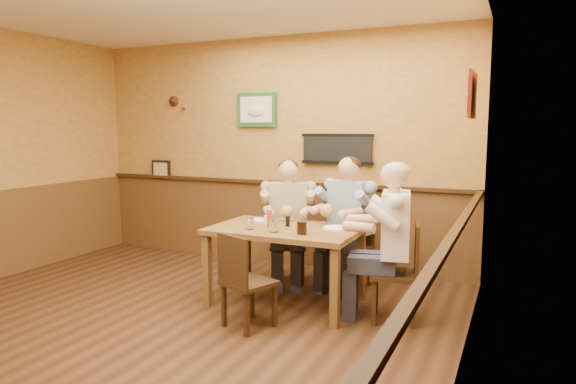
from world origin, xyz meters
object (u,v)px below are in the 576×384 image
(chair_back_left, at_px, (288,243))
(salt_shaker, at_px, (266,220))
(chair_back_right, at_px, (349,246))
(chair_near_side, at_px, (249,280))
(water_glass_mid, at_px, (274,225))
(hot_sauce_bottle, at_px, (269,218))
(dining_table, at_px, (285,237))
(diner_blue_polo, at_px, (349,229))
(diner_white_elder, at_px, (395,251))
(diner_tan_shirt, at_px, (288,227))
(pepper_shaker, at_px, (288,221))
(cola_tumbler, at_px, (302,228))
(chair_right_end, at_px, (394,272))
(water_glass_left, at_px, (250,224))

(chair_back_left, height_order, salt_shaker, chair_back_left)
(chair_back_right, xyz_separation_m, chair_near_side, (-0.43, -1.44, -0.03))
(chair_back_right, distance_m, water_glass_mid, 1.15)
(chair_back_right, distance_m, hot_sauce_bottle, 1.07)
(dining_table, xyz_separation_m, diner_blue_polo, (0.40, 0.77, -0.03))
(diner_white_elder, bearing_deg, diner_blue_polo, -151.13)
(chair_back_right, height_order, diner_tan_shirt, diner_tan_shirt)
(chair_back_left, height_order, pepper_shaker, pepper_shaker)
(dining_table, bearing_deg, water_glass_mid, -90.91)
(dining_table, bearing_deg, cola_tumbler, -40.31)
(chair_right_end, xyz_separation_m, diner_white_elder, (0.00, 0.00, 0.19))
(hot_sauce_bottle, bearing_deg, chair_near_side, -80.22)
(chair_back_left, bearing_deg, chair_right_end, -49.33)
(cola_tumbler, bearing_deg, diner_tan_shirt, 120.88)
(chair_back_right, relative_size, chair_right_end, 0.99)
(water_glass_mid, bearing_deg, dining_table, 89.09)
(dining_table, relative_size, chair_near_side, 1.71)
(chair_back_right, height_order, water_glass_mid, same)
(chair_back_right, relative_size, chair_near_side, 1.07)
(chair_right_end, xyz_separation_m, water_glass_mid, (-1.06, -0.24, 0.37))
(chair_back_left, bearing_deg, chair_near_side, -101.79)
(diner_blue_polo, bearing_deg, water_glass_left, -108.82)
(dining_table, bearing_deg, chair_near_side, -93.06)
(hot_sauce_bottle, bearing_deg, water_glass_left, -128.50)
(chair_right_end, xyz_separation_m, diner_tan_shirt, (-1.34, 0.69, 0.17))
(diner_blue_polo, xyz_separation_m, hot_sauce_bottle, (-0.53, -0.83, 0.22))
(diner_white_elder, bearing_deg, chair_back_left, -128.89)
(diner_blue_polo, height_order, cola_tumbler, diner_blue_polo)
(salt_shaker, bearing_deg, chair_back_left, 92.09)
(dining_table, bearing_deg, pepper_shaker, 93.31)
(cola_tumbler, relative_size, hot_sauce_bottle, 0.61)
(cola_tumbler, bearing_deg, dining_table, 139.69)
(chair_near_side, height_order, hot_sauce_bottle, hot_sauce_bottle)
(diner_white_elder, xyz_separation_m, pepper_shaker, (-1.06, 0.07, 0.17))
(diner_tan_shirt, xyz_separation_m, pepper_shaker, (0.28, -0.62, 0.19))
(cola_tumbler, distance_m, salt_shaker, 0.61)
(chair_back_left, height_order, diner_tan_shirt, diner_tan_shirt)
(water_glass_left, bearing_deg, chair_back_right, 56.36)
(chair_right_end, xyz_separation_m, cola_tumbler, (-0.79, -0.22, 0.37))
(hot_sauce_bottle, relative_size, salt_shaker, 2.28)
(chair_back_right, xyz_separation_m, hot_sauce_bottle, (-0.53, -0.83, 0.41))
(diner_tan_shirt, xyz_separation_m, hot_sauce_bottle, (0.14, -0.75, 0.24))
(salt_shaker, bearing_deg, water_glass_mid, -52.41)
(chair_back_right, relative_size, diner_white_elder, 0.70)
(pepper_shaker, bearing_deg, water_glass_mid, -90.05)
(diner_blue_polo, height_order, water_glass_mid, diner_blue_polo)
(chair_near_side, relative_size, cola_tumbler, 6.97)
(water_glass_mid, relative_size, hot_sauce_bottle, 0.67)
(pepper_shaker, bearing_deg, diner_tan_shirt, 113.82)
(chair_back_left, bearing_deg, dining_table, -89.86)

